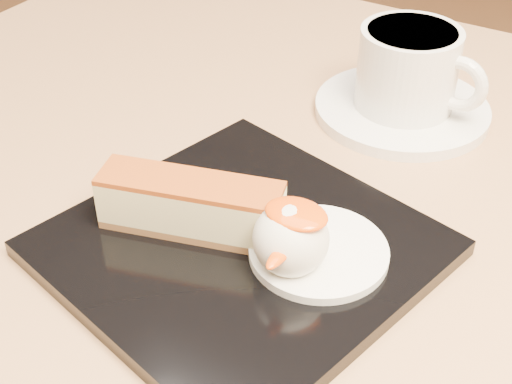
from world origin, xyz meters
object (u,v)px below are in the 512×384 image
Objects in this scene: table at (226,342)px; dessert_plate at (240,248)px; cheesecake at (191,205)px; coffee_cup at (410,68)px; ice_cream_scoop at (291,239)px; saucer at (402,109)px.

table is 0.17m from dessert_plate.
coffee_cup is (0.06, 0.23, 0.01)m from cheesecake.
coffee_cup is (0.07, 0.18, 0.20)m from table.
cheesecake reaches higher than table.
cheesecake is 0.24m from coffee_cup.
table is at bearing 135.99° from dessert_plate.
ice_cream_scoop reaches higher than dessert_plate.
cheesecake reaches higher than saucer.
dessert_plate is at bearing -44.01° from table.
dessert_plate is 1.47× the size of saucer.
table is at bearing -105.50° from coffee_cup.
coffee_cup is at bearing 83.82° from dessert_plate.
saucer is (0.06, 0.23, -0.03)m from cheesecake.
dessert_plate is 4.64× the size of ice_cream_scoop.
coffee_cup is (0.02, 0.23, 0.04)m from dessert_plate.
ice_cream_scoop is (0.04, -0.00, 0.03)m from dessert_plate.
ice_cream_scoop is at bearing -29.56° from table.
cheesecake is 0.08m from ice_cream_scoop.
cheesecake is 1.12× the size of coffee_cup.
coffee_cup is (-0.02, 0.23, 0.01)m from ice_cream_scoop.
table is at bearing -109.92° from saucer.
ice_cream_scoop is 0.23m from coffee_cup.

